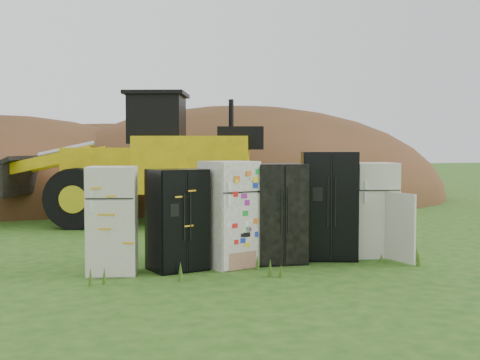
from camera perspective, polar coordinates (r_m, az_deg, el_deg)
The scene contains 10 objects.
ground at distance 10.75m, azimuth 1.79°, elevation -7.92°, with size 120.00×120.00×0.00m, color #204F15.
fridge_leftmost at distance 9.99m, azimuth -12.01°, elevation -3.75°, with size 0.77×0.74×1.75m, color white, non-canonical shape.
fridge_black_side at distance 10.14m, azimuth -5.97°, elevation -3.75°, with size 0.88×0.70×1.69m, color black, non-canonical shape.
fridge_sticker at distance 10.38m, azimuth -1.06°, elevation -3.23°, with size 0.81×0.75×1.82m, color white, non-canonical shape.
fridge_dark_mid at distance 10.74m, azimuth 3.65°, elevation -3.17°, with size 0.90×0.74×1.77m, color black, non-canonical shape.
fridge_black_right at distance 11.23m, azimuth 8.40°, elevation -2.38°, with size 0.99×0.82×1.98m, color black, non-canonical shape.
fridge_open_door at distance 11.66m, azimuth 12.50°, elevation -2.74°, with size 0.80×0.74×1.77m, color white, non-canonical shape.
wheel_loader at distance 16.62m, azimuth -10.87°, elevation 2.04°, with size 7.33×2.97×3.55m, color yellow, non-canonical shape.
dirt_mound_right at distance 23.91m, azimuth 0.42°, elevation -1.89°, with size 16.87×12.37×7.42m, color #442F15.
dirt_mound_back at distance 28.66m, azimuth -12.12°, elevation -1.14°, with size 15.95×10.64×6.40m, color #442F15.
Camera 1 is at (-3.93, -9.80, 2.04)m, focal length 45.00 mm.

